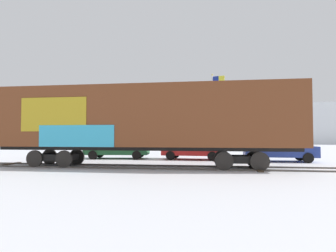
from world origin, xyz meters
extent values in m
plane|color=silver|center=(0.00, 0.00, 0.00)|extent=(260.00, 260.00, 0.00)
cube|color=#4C4742|center=(1.52, -0.72, 0.04)|extent=(59.90, 3.65, 0.08)
cube|color=#4C4742|center=(1.43, 0.72, 0.04)|extent=(59.90, 3.65, 0.08)
cube|color=#423323|center=(7.31, 0.35, 0.04)|extent=(0.39, 2.51, 0.07)
cube|color=#423323|center=(-6.73, -0.49, 0.04)|extent=(0.39, 2.51, 0.07)
cube|color=brown|center=(1.47, 0.00, 2.72)|extent=(16.30, 3.80, 3.16)
cube|color=#2D2823|center=(1.47, 0.00, 4.42)|extent=(15.34, 1.31, 0.24)
cube|color=#B2931E|center=(-2.85, -1.70, 2.80)|extent=(3.55, 0.24, 1.74)
cube|color=#33A5CC|center=(-1.61, -1.63, 1.69)|extent=(3.99, 0.27, 1.10)
cube|color=black|center=(1.47, 0.00, 1.04)|extent=(15.90, 2.50, 0.20)
cube|color=black|center=(-3.56, -0.30, 0.51)|extent=(2.17, 1.40, 0.36)
cylinder|color=black|center=(-4.36, -1.07, 0.46)|extent=(0.93, 0.17, 0.92)
cylinder|color=black|center=(-4.45, 0.37, 0.46)|extent=(0.93, 0.17, 0.92)
cylinder|color=black|center=(-2.67, -0.97, 0.46)|extent=(0.93, 0.17, 0.92)
cylinder|color=black|center=(-2.75, 0.47, 0.46)|extent=(0.93, 0.17, 0.92)
cube|color=black|center=(6.50, 0.30, 0.51)|extent=(2.17, 1.40, 0.36)
cylinder|color=black|center=(5.70, -0.47, 0.46)|extent=(0.93, 0.17, 0.92)
cylinder|color=black|center=(5.61, 0.97, 0.46)|extent=(0.93, 0.17, 0.92)
cylinder|color=black|center=(7.39, -0.37, 0.46)|extent=(0.93, 0.17, 0.92)
cylinder|color=black|center=(7.31, 1.07, 0.46)|extent=(0.93, 0.17, 0.92)
cylinder|color=silver|center=(4.73, 12.03, 3.74)|extent=(0.12, 0.12, 7.48)
sphere|color=#D8CC66|center=(4.73, 12.03, 7.56)|extent=(0.18, 0.18, 0.18)
cube|color=navy|center=(5.33, 11.88, 7.05)|extent=(1.09, 0.30, 0.66)
cube|color=yellow|center=(5.60, 11.81, 7.05)|extent=(0.55, 0.17, 0.66)
cube|color=silver|center=(0.00, 66.22, 4.37)|extent=(139.75, 39.28, 8.74)
cube|color=brown|center=(4.10, 54.44, 9.88)|extent=(6.18, 5.45, 2.27)
cube|color=brown|center=(9.19, 54.44, 10.15)|extent=(4.89, 4.77, 2.81)
cone|color=#193D23|center=(-48.82, 57.04, 11.16)|extent=(2.42, 2.42, 4.84)
cone|color=#193D23|center=(-47.07, 51.86, 10.58)|extent=(1.84, 1.84, 3.69)
cone|color=#193D23|center=(1.05, 54.06, 11.23)|extent=(2.49, 2.49, 4.99)
cone|color=#193D23|center=(-34.68, 51.65, 10.67)|extent=(1.93, 1.93, 3.87)
cube|color=#1E5933|center=(-2.11, 5.19, 0.66)|extent=(4.90, 2.51, 0.67)
cube|color=#2D333D|center=(-2.34, 5.16, 1.32)|extent=(2.44, 1.95, 0.66)
cylinder|color=black|center=(-0.67, 6.29, 0.32)|extent=(0.67, 0.32, 0.64)
cylinder|color=black|center=(-0.41, 4.59, 0.32)|extent=(0.67, 0.32, 0.64)
cylinder|color=black|center=(-3.81, 5.80, 0.32)|extent=(0.67, 0.32, 0.64)
cylinder|color=black|center=(-3.55, 4.10, 0.32)|extent=(0.67, 0.32, 0.64)
cube|color=#B21E1E|center=(3.52, 5.52, 0.70)|extent=(4.31, 1.99, 0.76)
cube|color=#2D333D|center=(3.36, 5.53, 1.42)|extent=(1.94, 1.74, 0.68)
cylinder|color=black|center=(4.99, 6.39, 0.32)|extent=(0.64, 0.23, 0.64)
cylinder|color=black|center=(4.95, 4.59, 0.32)|extent=(0.64, 0.23, 0.64)
cylinder|color=black|center=(2.09, 6.45, 0.32)|extent=(0.64, 0.23, 0.64)
cylinder|color=black|center=(2.05, 4.66, 0.32)|extent=(0.64, 0.23, 0.64)
cube|color=navy|center=(9.32, 5.08, 0.67)|extent=(4.52, 1.92, 0.70)
cube|color=#2D333D|center=(9.07, 5.08, 1.36)|extent=(2.46, 1.69, 0.68)
cylinder|color=black|center=(10.83, 5.98, 0.32)|extent=(0.64, 0.23, 0.64)
cylinder|color=black|center=(10.86, 4.24, 0.32)|extent=(0.64, 0.23, 0.64)
cylinder|color=black|center=(7.78, 5.92, 0.32)|extent=(0.64, 0.23, 0.64)
cylinder|color=black|center=(7.81, 4.18, 0.32)|extent=(0.64, 0.23, 0.64)
camera|label=1|loc=(5.62, -14.16, 1.68)|focal=29.13mm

